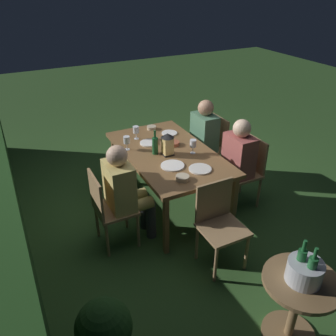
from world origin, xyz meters
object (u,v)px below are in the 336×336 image
object	(u,v)px
wine_glass_c	(193,144)
potted_plant_by_hedge	(105,334)
person_in_mustard	(126,189)
person_in_green	(200,137)
green_bottle_on_table	(155,145)
person_in_rust	(234,161)
plate_b	(200,169)
plate_a	(169,133)
plate_c	(149,143)
chair_side_left_a	(246,169)
chair_head_near	(219,221)
ice_bucket	(305,270)
chair_side_left_b	(212,145)
plate_d	(173,166)
dining_table	(168,156)
bowl_olives	(173,143)
wine_glass_a	(127,141)
side_table	(297,299)
bowl_bread	(152,128)
chair_side_right_a	(109,207)
lantern_centerpiece	(168,143)
bowl_salad	(183,178)
wine_glass_b	(136,130)

from	to	relation	value
wine_glass_c	potted_plant_by_hedge	xyz separation A→B (m)	(-1.50, 1.58, -0.51)
person_in_mustard	person_in_green	xyz separation A→B (m)	(0.77, -1.37, 0.00)
green_bottle_on_table	person_in_rust	bearing A→B (deg)	-115.34
wine_glass_c	plate_b	distance (m)	0.41
plate_a	plate_c	bearing A→B (deg)	112.72
chair_side_left_a	person_in_rust	bearing A→B (deg)	90.00
chair_head_near	plate_c	size ratio (longest dim) A/B	3.95
person_in_rust	green_bottle_on_table	world-z (taller)	person_in_rust
person_in_rust	plate_c	distance (m)	1.06
plate_b	ice_bucket	world-z (taller)	ice_bucket
chair_side_left_b	plate_d	bearing A→B (deg)	126.05
ice_bucket	dining_table	bearing A→B (deg)	1.20
dining_table	plate_c	size ratio (longest dim) A/B	7.74
plate_b	ice_bucket	xyz separation A→B (m)	(-1.55, 0.07, -0.03)
plate_d	bowl_olives	distance (m)	0.54
green_bottle_on_table	wine_glass_c	xyz separation A→B (m)	(-0.18, -0.40, 0.01)
person_in_green	wine_glass_a	distance (m)	1.13
chair_side_left_b	person_in_green	xyz separation A→B (m)	(-0.00, 0.20, 0.15)
chair_side_left_b	plate_a	distance (m)	0.69
dining_table	plate_a	xyz separation A→B (m)	(0.45, -0.25, 0.06)
chair_side_left_a	side_table	distance (m)	1.90
chair_head_near	plate_a	size ratio (longest dim) A/B	4.29
chair_head_near	plate_b	distance (m)	0.63
wine_glass_c	plate_b	size ratio (longest dim) A/B	0.69
bowl_bread	chair_side_right_a	bearing A→B (deg)	137.59
person_in_green	person_in_mustard	bearing A→B (deg)	119.29
wine_glass_c	person_in_mustard	bearing A→B (deg)	103.14
chair_side_left_a	plate_b	bearing A→B (deg)	101.62
chair_side_right_a	bowl_olives	distance (m)	1.17
bowl_bread	ice_bucket	bearing A→B (deg)	178.79
wine_glass_c	plate_b	bearing A→B (deg)	161.22
chair_head_near	wine_glass_a	xyz separation A→B (m)	(1.36, 0.41, 0.38)
chair_head_near	wine_glass_c	size ratio (longest dim) A/B	5.15
ice_bucket	wine_glass_c	bearing A→B (deg)	-5.75
lantern_centerpiece	plate_a	size ratio (longest dim) A/B	1.31
plate_b	plate_a	bearing A→B (deg)	-7.88
dining_table	person_in_mustard	distance (m)	0.79
wine_glass_a	bowl_salad	bearing A→B (deg)	-164.40
person_in_mustard	plate_b	bearing A→B (deg)	-101.25
wine_glass_a	bowl_olives	size ratio (longest dim) A/B	1.09
plate_d	bowl_bread	distance (m)	1.06
chair_side_right_a	potted_plant_by_hedge	world-z (taller)	chair_side_right_a
plate_a	bowl_bread	xyz separation A→B (m)	(0.24, 0.15, 0.02)
chair_side_left_b	bowl_bread	xyz separation A→B (m)	(0.31, 0.78, 0.29)
person_in_rust	plate_d	world-z (taller)	person_in_rust
chair_head_near	side_table	size ratio (longest dim) A/B	1.39
chair_head_near	person_in_green	xyz separation A→B (m)	(1.48, -0.68, 0.15)
wine_glass_b	dining_table	bearing A→B (deg)	-158.37
wine_glass_a	person_in_green	bearing A→B (deg)	-83.76
person_in_rust	lantern_centerpiece	size ratio (longest dim) A/B	4.34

